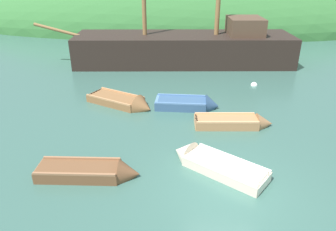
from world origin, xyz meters
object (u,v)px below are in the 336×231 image
(rowboat_outer_left, at_px, (94,173))
(rowboat_center, at_px, (191,105))
(rowboat_portside, at_px, (236,123))
(buoy_white, at_px, (254,85))
(rowboat_near_dock, at_px, (125,103))
(sailing_ship, at_px, (186,52))
(rowboat_far, at_px, (211,164))

(rowboat_outer_left, relative_size, rowboat_center, 1.11)
(rowboat_portside, height_order, rowboat_outer_left, rowboat_outer_left)
(buoy_white, bearing_deg, rowboat_near_dock, -152.72)
(rowboat_center, bearing_deg, sailing_ship, 94.21)
(rowboat_far, height_order, rowboat_near_dock, rowboat_near_dock)
(sailing_ship, relative_size, rowboat_outer_left, 5.16)
(rowboat_portside, distance_m, buoy_white, 5.43)
(rowboat_far, xyz_separation_m, buoy_white, (2.73, 8.34, -0.11))
(rowboat_near_dock, xyz_separation_m, rowboat_center, (3.17, 0.00, 0.02))
(rowboat_portside, relative_size, rowboat_far, 0.98)
(rowboat_portside, xyz_separation_m, rowboat_center, (-1.97, 1.76, 0.01))
(rowboat_outer_left, height_order, buoy_white, rowboat_outer_left)
(rowboat_far, xyz_separation_m, rowboat_near_dock, (-3.97, 4.89, 0.00))
(rowboat_outer_left, bearing_deg, sailing_ship, 76.42)
(sailing_ship, height_order, buoy_white, sailing_ship)
(sailing_ship, relative_size, buoy_white, 46.46)
(sailing_ship, height_order, rowboat_near_dock, sailing_ship)
(rowboat_center, bearing_deg, rowboat_far, -80.62)
(sailing_ship, xyz_separation_m, rowboat_center, (0.53, -7.57, -0.62))
(rowboat_center, bearing_deg, rowboat_portside, -41.53)
(sailing_ship, distance_m, rowboat_center, 7.62)
(rowboat_near_dock, height_order, buoy_white, rowboat_near_dock)
(sailing_ship, height_order, rowboat_outer_left, sailing_ship)
(rowboat_portside, xyz_separation_m, buoy_white, (1.55, 5.21, -0.13))
(rowboat_outer_left, relative_size, rowboat_near_dock, 0.93)
(rowboat_near_dock, xyz_separation_m, buoy_white, (6.69, 3.45, -0.12))
(rowboat_portside, xyz_separation_m, rowboat_near_dock, (-5.15, 1.76, -0.01))
(rowboat_outer_left, xyz_separation_m, rowboat_center, (3.00, 5.75, 0.01))
(rowboat_outer_left, bearing_deg, rowboat_center, 59.35)
(rowboat_far, bearing_deg, sailing_ship, -50.07)
(rowboat_far, height_order, rowboat_outer_left, rowboat_far)
(rowboat_near_dock, relative_size, rowboat_center, 1.19)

